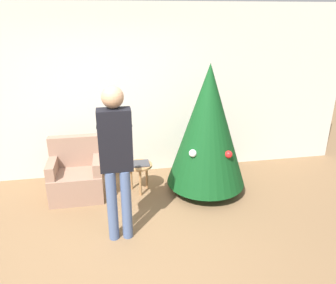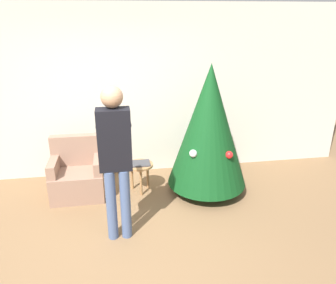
# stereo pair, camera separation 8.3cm
# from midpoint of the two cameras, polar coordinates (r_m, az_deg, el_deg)

# --- Properties ---
(ground_plane) EXTENTS (14.00, 14.00, 0.00)m
(ground_plane) POSITION_cam_midpoint_polar(r_m,az_deg,el_deg) (3.85, -9.13, -19.79)
(ground_plane) COLOR brown
(wall_back) EXTENTS (8.00, 0.06, 2.70)m
(wall_back) POSITION_cam_midpoint_polar(r_m,az_deg,el_deg) (5.27, -10.77, 8.21)
(wall_back) COLOR beige
(wall_back) RESTS_ON ground_plane
(christmas_tree) EXTENTS (1.16, 1.16, 1.92)m
(christmas_tree) POSITION_cam_midpoint_polar(r_m,az_deg,el_deg) (4.68, 6.44, 2.77)
(christmas_tree) COLOR brown
(christmas_tree) RESTS_ON ground_plane
(armchair) EXTENTS (0.75, 0.62, 0.86)m
(armchair) POSITION_cam_midpoint_polar(r_m,az_deg,el_deg) (5.00, -16.07, -5.69)
(armchair) COLOR #93705B
(armchair) RESTS_ON ground_plane
(person_standing) EXTENTS (0.39, 0.57, 1.82)m
(person_standing) POSITION_cam_midpoint_polar(r_m,az_deg,el_deg) (3.67, -9.68, -1.73)
(person_standing) COLOR #475B84
(person_standing) RESTS_ON ground_plane
(side_stool) EXTENTS (0.39, 0.39, 0.44)m
(side_stool) POSITION_cam_midpoint_polar(r_m,az_deg,el_deg) (4.91, -5.54, -4.64)
(side_stool) COLOR #A37547
(side_stool) RESTS_ON ground_plane
(laptop) EXTENTS (0.30, 0.23, 0.02)m
(laptop) POSITION_cam_midpoint_polar(r_m,az_deg,el_deg) (4.87, -5.57, -3.78)
(laptop) COLOR #38383D
(laptop) RESTS_ON side_stool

